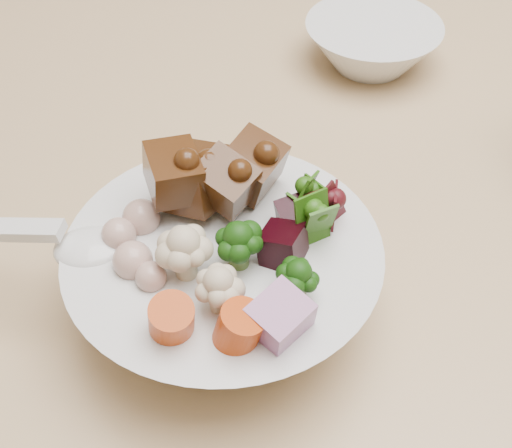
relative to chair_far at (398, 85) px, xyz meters
name	(u,v)px	position (x,y,z in m)	size (l,w,h in m)	color
chair_far	(398,85)	(0.00, 0.00, 0.00)	(0.42, 0.42, 0.80)	tan
food_bowl	(226,273)	(-0.39, -0.79, 0.39)	(0.24, 0.24, 0.13)	silver
soup_spoon	(66,244)	(-0.51, -0.78, 0.42)	(0.16, 0.07, 0.03)	silver
side_bowl	(372,45)	(-0.19, -0.45, 0.37)	(0.16, 0.16, 0.05)	silver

